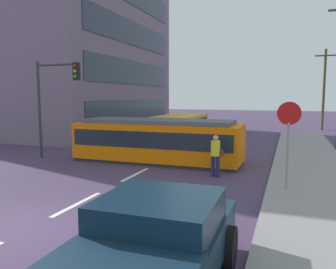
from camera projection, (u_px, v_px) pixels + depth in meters
name	position (u px, v px, depth m)	size (l,w,h in m)	color
ground_plane	(169.00, 158.00, 17.48)	(120.00, 120.00, 0.00)	#473553
sidewalk_curb_right	(316.00, 189.00, 11.43)	(3.20, 36.00, 0.14)	gray
lane_stripe_1	(77.00, 204.00, 10.01)	(0.16, 2.40, 0.01)	silver
lane_stripe_2	(135.00, 175.00, 13.74)	(0.16, 2.40, 0.01)	silver
lane_stripe_3	(194.00, 145.00, 22.00)	(0.16, 2.40, 0.01)	silver
lane_stripe_4	(213.00, 135.00, 27.61)	(0.16, 2.40, 0.01)	silver
corner_building	(53.00, 43.00, 30.54)	(16.22, 17.33, 16.00)	slate
streetcar_tram	(158.00, 140.00, 16.33)	(8.09, 2.55, 2.08)	orange
city_bus	(181.00, 127.00, 23.07)	(2.55, 5.38, 1.89)	gold
pedestrian_crossing	(216.00, 153.00, 13.28)	(0.49, 0.36, 1.67)	navy
pickup_truck_parked	(148.00, 253.00, 5.19)	(2.34, 5.03, 1.55)	#112739
stop_sign	(289.00, 127.00, 11.02)	(0.76, 0.07, 2.88)	gray
traffic_light_mast	(54.00, 91.00, 16.73)	(2.52, 0.33, 4.93)	#333333
utility_pole_far	(324.00, 88.00, 31.29)	(1.80, 0.24, 7.49)	brown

